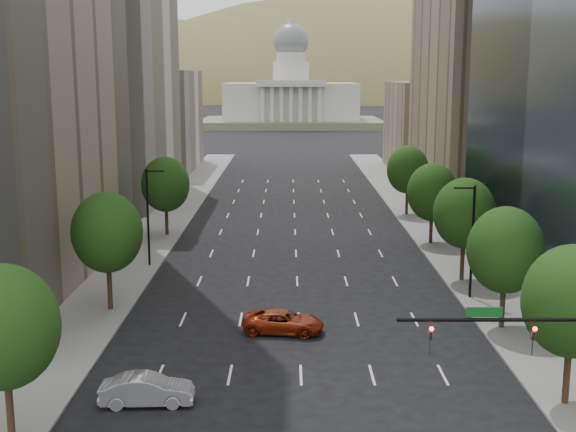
{
  "coord_description": "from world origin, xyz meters",
  "views": [
    {
      "loc": [
        -0.71,
        -0.83,
        17.32
      ],
      "look_at": [
        -0.77,
        47.8,
        8.0
      ],
      "focal_mm": 46.17,
      "sensor_mm": 36.0,
      "label": 1
    }
  ],
  "objects_px": {
    "car_silver": "(147,390)",
    "car_red_far": "(283,322)",
    "traffic_signal": "(544,355)",
    "capitol": "(291,101)"
  },
  "relations": [
    {
      "from": "car_silver",
      "to": "car_red_far",
      "type": "xyz_separation_m",
      "value": [
        7.19,
        11.18,
        -0.06
      ]
    },
    {
      "from": "traffic_signal",
      "to": "car_silver",
      "type": "xyz_separation_m",
      "value": [
        -18.79,
        6.07,
        -4.35
      ]
    },
    {
      "from": "car_silver",
      "to": "car_red_far",
      "type": "bearing_deg",
      "value": -35.75
    },
    {
      "from": "capitol",
      "to": "car_red_far",
      "type": "xyz_separation_m",
      "value": [
        -1.08,
        -202.46,
        -7.81
      ]
    },
    {
      "from": "car_red_far",
      "to": "capitol",
      "type": "bearing_deg",
      "value": 7.01
    },
    {
      "from": "traffic_signal",
      "to": "car_silver",
      "type": "distance_m",
      "value": 20.22
    },
    {
      "from": "capitol",
      "to": "traffic_signal",
      "type": "bearing_deg",
      "value": -87.26
    },
    {
      "from": "car_silver",
      "to": "capitol",
      "type": "bearing_deg",
      "value": -5.24
    },
    {
      "from": "traffic_signal",
      "to": "car_red_far",
      "type": "relative_size",
      "value": 1.66
    },
    {
      "from": "capitol",
      "to": "car_silver",
      "type": "xyz_separation_m",
      "value": [
        -8.27,
        -213.64,
        -7.76
      ]
    }
  ]
}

